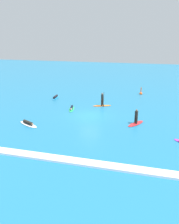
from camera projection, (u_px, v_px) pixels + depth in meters
name	position (u px, v px, depth m)	size (l,w,h in m)	color
ground_plane	(90.00, 116.00, 27.75)	(120.00, 120.00, 0.00)	#1E6B93
surfer_on_white_board	(28.00, 123.00, 24.94)	(2.91, 1.95, 0.43)	white
surfer_on_green_board	(72.00, 108.00, 30.23)	(1.25, 2.78, 0.39)	#23B266
surfer_on_blue_board	(56.00, 97.00, 35.64)	(0.88, 2.45, 0.45)	#1E8CD1
surfer_on_red_board	(136.00, 121.00, 25.05)	(1.95, 2.61, 1.70)	red
surfer_on_orange_board	(102.00, 102.00, 31.57)	(2.58, 1.50, 2.05)	orange
marker_buoy	(141.00, 93.00, 38.07)	(0.50, 0.50, 1.29)	#E55119
wave_crest	(54.00, 158.00, 17.91)	(24.62, 0.90, 0.18)	white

